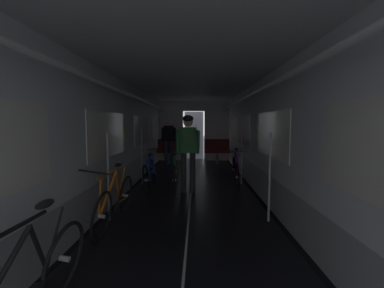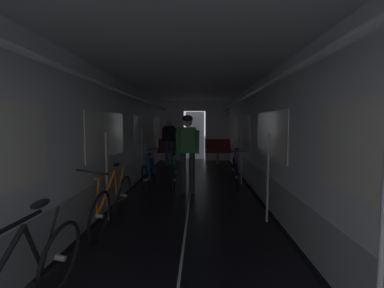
{
  "view_description": "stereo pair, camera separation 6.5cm",
  "coord_description": "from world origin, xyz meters",
  "px_view_note": "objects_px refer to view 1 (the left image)",
  "views": [
    {
      "loc": [
        0.13,
        -2.04,
        1.55
      ],
      "look_at": [
        0.0,
        5.14,
        0.99
      ],
      "focal_mm": 24.97,
      "sensor_mm": 36.0,
      "label": 1
    },
    {
      "loc": [
        0.2,
        -2.04,
        1.55
      ],
      "look_at": [
        0.0,
        5.14,
        0.99
      ],
      "focal_mm": 24.97,
      "sensor_mm": 36.0,
      "label": 2
    }
  ],
  "objects_px": {
    "bicycle_green_in_aisle": "(175,173)",
    "bicycle_purple": "(236,171)",
    "bench_seat_far_right": "(217,149)",
    "bicycle_orange": "(115,201)",
    "bicycle_blue": "(150,173)",
    "person_standing_near_bench": "(169,139)",
    "bench_seat_far_left": "(170,149)",
    "bicycle_black": "(26,288)",
    "person_cyclist_aisle": "(188,145)"
  },
  "relations": [
    {
      "from": "bicycle_green_in_aisle",
      "to": "bicycle_purple",
      "type": "bearing_deg",
      "value": 14.08
    },
    {
      "from": "bicycle_orange",
      "to": "person_cyclist_aisle",
      "type": "relative_size",
      "value": 0.98
    },
    {
      "from": "bicycle_green_in_aisle",
      "to": "bicycle_black",
      "type": "bearing_deg",
      "value": -99.3
    },
    {
      "from": "bicycle_black",
      "to": "person_standing_near_bench",
      "type": "xyz_separation_m",
      "value": [
        0.19,
        7.94,
        0.6
      ]
    },
    {
      "from": "bench_seat_far_left",
      "to": "person_standing_near_bench",
      "type": "relative_size",
      "value": 0.58
    },
    {
      "from": "bench_seat_far_left",
      "to": "bicycle_blue",
      "type": "distance_m",
      "value": 4.0
    },
    {
      "from": "bench_seat_far_left",
      "to": "bench_seat_far_right",
      "type": "xyz_separation_m",
      "value": [
        1.8,
        0.0,
        0.0
      ]
    },
    {
      "from": "bicycle_blue",
      "to": "person_standing_near_bench",
      "type": "height_order",
      "value": "person_standing_near_bench"
    },
    {
      "from": "bicycle_orange",
      "to": "bicycle_purple",
      "type": "xyz_separation_m",
      "value": [
        2.2,
        2.58,
        0.0
      ]
    },
    {
      "from": "bicycle_orange",
      "to": "person_standing_near_bench",
      "type": "relative_size",
      "value": 1.0
    },
    {
      "from": "bicycle_orange",
      "to": "bicycle_green_in_aisle",
      "type": "bearing_deg",
      "value": 71.93
    },
    {
      "from": "bench_seat_far_right",
      "to": "person_standing_near_bench",
      "type": "relative_size",
      "value": 0.58
    },
    {
      "from": "bench_seat_far_left",
      "to": "bicycle_purple",
      "type": "distance_m",
      "value": 4.14
    },
    {
      "from": "bicycle_orange",
      "to": "bicycle_black",
      "type": "relative_size",
      "value": 1.0
    },
    {
      "from": "bench_seat_far_left",
      "to": "person_cyclist_aisle",
      "type": "distance_m",
      "value": 4.37
    },
    {
      "from": "bench_seat_far_right",
      "to": "bicycle_green_in_aisle",
      "type": "distance_m",
      "value": 4.2
    },
    {
      "from": "bench_seat_far_left",
      "to": "bicycle_blue",
      "type": "xyz_separation_m",
      "value": [
        -0.06,
        -3.99,
        -0.19
      ]
    },
    {
      "from": "bicycle_blue",
      "to": "person_cyclist_aisle",
      "type": "relative_size",
      "value": 0.98
    },
    {
      "from": "bench_seat_far_left",
      "to": "person_standing_near_bench",
      "type": "height_order",
      "value": "person_standing_near_bench"
    },
    {
      "from": "bench_seat_far_left",
      "to": "bicycle_black",
      "type": "relative_size",
      "value": 0.58
    },
    {
      "from": "bench_seat_far_right",
      "to": "bicycle_green_in_aisle",
      "type": "xyz_separation_m",
      "value": [
        -1.28,
        -4.0,
        -0.18
      ]
    },
    {
      "from": "bicycle_blue",
      "to": "bicycle_purple",
      "type": "relative_size",
      "value": 1.0
    },
    {
      "from": "bicycle_orange",
      "to": "bench_seat_far_left",
      "type": "bearing_deg",
      "value": 88.15
    },
    {
      "from": "bicycle_black",
      "to": "person_cyclist_aisle",
      "type": "relative_size",
      "value": 0.98
    },
    {
      "from": "bicycle_orange",
      "to": "bicycle_purple",
      "type": "relative_size",
      "value": 1.0
    },
    {
      "from": "bench_seat_far_left",
      "to": "bench_seat_far_right",
      "type": "distance_m",
      "value": 1.8
    },
    {
      "from": "bench_seat_far_right",
      "to": "bicycle_orange",
      "type": "bearing_deg",
      "value": -107.86
    },
    {
      "from": "person_cyclist_aisle",
      "to": "bicycle_green_in_aisle",
      "type": "height_order",
      "value": "person_cyclist_aisle"
    },
    {
      "from": "bench_seat_far_right",
      "to": "bicycle_orange",
      "type": "relative_size",
      "value": 0.58
    },
    {
      "from": "bicycle_orange",
      "to": "bicycle_green_in_aisle",
      "type": "relative_size",
      "value": 1.0
    },
    {
      "from": "bench_seat_far_right",
      "to": "person_standing_near_bench",
      "type": "bearing_deg",
      "value": -168.17
    },
    {
      "from": "bicycle_blue",
      "to": "person_standing_near_bench",
      "type": "bearing_deg",
      "value": 88.97
    },
    {
      "from": "bench_seat_far_right",
      "to": "bicycle_blue",
      "type": "relative_size",
      "value": 0.58
    },
    {
      "from": "bicycle_orange",
      "to": "bicycle_purple",
      "type": "distance_m",
      "value": 3.39
    },
    {
      "from": "bench_seat_far_left",
      "to": "bicycle_green_in_aisle",
      "type": "relative_size",
      "value": 0.58
    },
    {
      "from": "bench_seat_far_right",
      "to": "bicycle_purple",
      "type": "height_order",
      "value": "bench_seat_far_right"
    },
    {
      "from": "bench_seat_far_left",
      "to": "person_standing_near_bench",
      "type": "distance_m",
      "value": 0.55
    },
    {
      "from": "bicycle_black",
      "to": "person_standing_near_bench",
      "type": "distance_m",
      "value": 7.97
    },
    {
      "from": "bicycle_orange",
      "to": "bicycle_green_in_aisle",
      "type": "xyz_separation_m",
      "value": [
        0.72,
        2.21,
        0.0
      ]
    },
    {
      "from": "bicycle_purple",
      "to": "person_standing_near_bench",
      "type": "bearing_deg",
      "value": 121.52
    },
    {
      "from": "bicycle_orange",
      "to": "bench_seat_far_right",
      "type": "bearing_deg",
      "value": 72.14
    },
    {
      "from": "bench_seat_far_left",
      "to": "bench_seat_far_right",
      "type": "bearing_deg",
      "value": 0.0
    },
    {
      "from": "bicycle_black",
      "to": "bench_seat_far_left",
      "type": "bearing_deg",
      "value": 88.72
    },
    {
      "from": "bench_seat_far_right",
      "to": "bicycle_purple",
      "type": "xyz_separation_m",
      "value": [
        0.2,
        -3.63,
        -0.18
      ]
    },
    {
      "from": "bicycle_black",
      "to": "person_cyclist_aisle",
      "type": "bearing_deg",
      "value": 75.79
    },
    {
      "from": "bicycle_orange",
      "to": "bicycle_blue",
      "type": "height_order",
      "value": "same"
    },
    {
      "from": "person_standing_near_bench",
      "to": "person_cyclist_aisle",
      "type": "bearing_deg",
      "value": -77.81
    },
    {
      "from": "bench_seat_far_left",
      "to": "bench_seat_far_right",
      "type": "relative_size",
      "value": 1.0
    },
    {
      "from": "bicycle_blue",
      "to": "bicycle_green_in_aisle",
      "type": "distance_m",
      "value": 0.58
    },
    {
      "from": "person_cyclist_aisle",
      "to": "bench_seat_far_left",
      "type": "bearing_deg",
      "value": 101.17
    }
  ]
}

